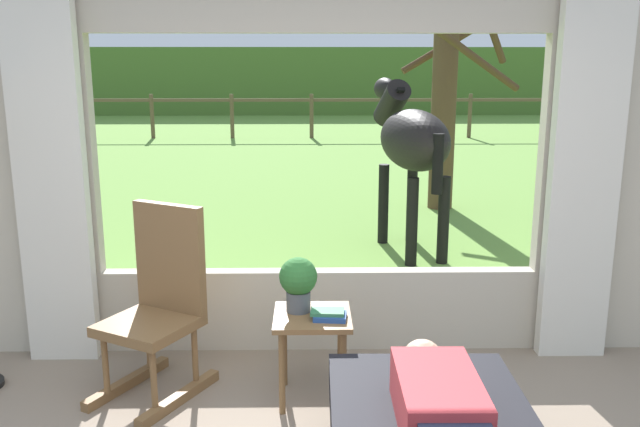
# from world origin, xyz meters

# --- Properties ---
(back_wall_with_window) EXTENTS (5.20, 0.12, 2.55)m
(back_wall_with_window) POSITION_xyz_m (0.00, 2.26, 1.25)
(back_wall_with_window) COLOR #BCB29E
(back_wall_with_window) RESTS_ON ground_plane
(curtain_panel_left) EXTENTS (0.44, 0.10, 2.40)m
(curtain_panel_left) POSITION_xyz_m (-1.69, 2.12, 1.20)
(curtain_panel_left) COLOR silver
(curtain_panel_left) RESTS_ON ground_plane
(curtain_panel_right) EXTENTS (0.44, 0.10, 2.40)m
(curtain_panel_right) POSITION_xyz_m (1.69, 2.12, 1.20)
(curtain_panel_right) COLOR silver
(curtain_panel_right) RESTS_ON ground_plane
(outdoor_pasture_lawn) EXTENTS (36.00, 21.68, 0.02)m
(outdoor_pasture_lawn) POSITION_xyz_m (0.00, 13.16, 0.01)
(outdoor_pasture_lawn) COLOR olive
(outdoor_pasture_lawn) RESTS_ON ground_plane
(distant_hill_ridge) EXTENTS (36.00, 2.00, 2.40)m
(distant_hill_ridge) POSITION_xyz_m (0.00, 23.00, 1.20)
(distant_hill_ridge) COLOR #4D712E
(distant_hill_ridge) RESTS_ON ground_plane
(reclining_person) EXTENTS (0.35, 1.43, 0.22)m
(reclining_person) POSITION_xyz_m (0.48, 0.32, 0.52)
(reclining_person) COLOR #B23338
(reclining_person) RESTS_ON recliner_sofa
(rocking_chair) EXTENTS (0.73, 0.82, 1.12)m
(rocking_chair) POSITION_xyz_m (-0.94, 1.67, 0.55)
(rocking_chair) COLOR brown
(rocking_chair) RESTS_ON ground_plane
(side_table) EXTENTS (0.44, 0.44, 0.52)m
(side_table) POSITION_xyz_m (-0.05, 1.53, 0.43)
(side_table) COLOR brown
(side_table) RESTS_ON ground_plane
(potted_plant) EXTENTS (0.22, 0.22, 0.32)m
(potted_plant) POSITION_xyz_m (-0.13, 1.59, 0.70)
(potted_plant) COLOR #4C5156
(potted_plant) RESTS_ON side_table
(book_stack) EXTENTS (0.21, 0.16, 0.05)m
(book_stack) POSITION_xyz_m (0.05, 1.47, 0.54)
(book_stack) COLOR #23478C
(book_stack) RESTS_ON side_table
(horse) EXTENTS (0.81, 1.82, 1.73)m
(horse) POSITION_xyz_m (0.95, 4.58, 1.16)
(horse) COLOR black
(horse) RESTS_ON outdoor_pasture_lawn
(pasture_tree) EXTENTS (1.43, 1.31, 3.10)m
(pasture_tree) POSITION_xyz_m (1.70, 6.59, 1.46)
(pasture_tree) COLOR #4C3823
(pasture_tree) RESTS_ON outdoor_pasture_lawn
(pasture_fence_line) EXTENTS (16.10, 0.10, 1.10)m
(pasture_fence_line) POSITION_xyz_m (0.00, 14.84, 0.74)
(pasture_fence_line) COLOR brown
(pasture_fence_line) RESTS_ON outdoor_pasture_lawn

